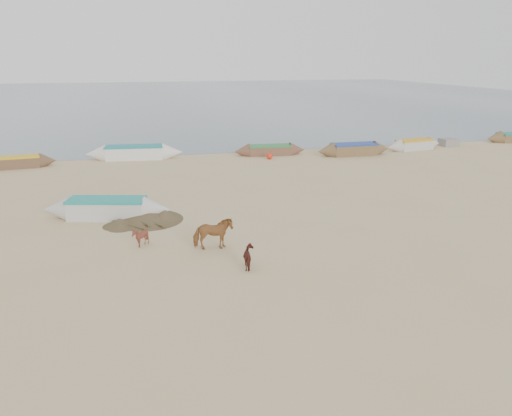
{
  "coord_description": "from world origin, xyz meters",
  "views": [
    {
      "loc": [
        -5.09,
        -15.56,
        7.13
      ],
      "look_at": [
        0.0,
        4.0,
        1.0
      ],
      "focal_mm": 35.0,
      "sensor_mm": 36.0,
      "label": 1
    }
  ],
  "objects_px": {
    "calf_right": "(250,257)",
    "cow_adult": "(213,234)",
    "calf_front": "(140,237)",
    "near_canoe": "(107,208)"
  },
  "relations": [
    {
      "from": "calf_right",
      "to": "cow_adult",
      "type": "bearing_deg",
      "value": 7.4
    },
    {
      "from": "calf_front",
      "to": "near_canoe",
      "type": "bearing_deg",
      "value": -166.73
    },
    {
      "from": "calf_right",
      "to": "calf_front",
      "type": "bearing_deg",
      "value": 32.37
    },
    {
      "from": "calf_front",
      "to": "calf_right",
      "type": "xyz_separation_m",
      "value": [
        3.67,
        -3.08,
        -0.0
      ]
    },
    {
      "from": "calf_front",
      "to": "near_canoe",
      "type": "xyz_separation_m",
      "value": [
        -1.35,
        4.06,
        0.07
      ]
    },
    {
      "from": "cow_adult",
      "to": "calf_front",
      "type": "distance_m",
      "value": 2.89
    },
    {
      "from": "cow_adult",
      "to": "calf_front",
      "type": "bearing_deg",
      "value": 72.8
    },
    {
      "from": "calf_right",
      "to": "near_canoe",
      "type": "xyz_separation_m",
      "value": [
        -5.01,
        7.15,
        0.07
      ]
    },
    {
      "from": "cow_adult",
      "to": "calf_right",
      "type": "relative_size",
      "value": 1.91
    },
    {
      "from": "calf_right",
      "to": "near_canoe",
      "type": "relative_size",
      "value": 0.13
    }
  ]
}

